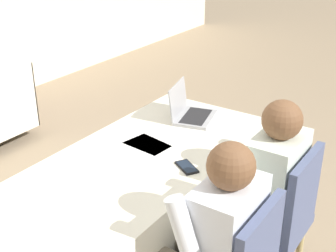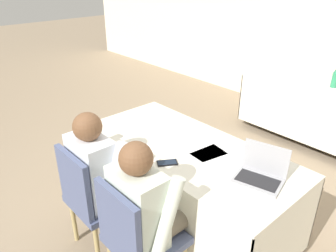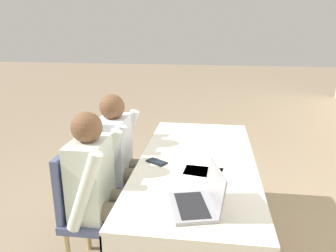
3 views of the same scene
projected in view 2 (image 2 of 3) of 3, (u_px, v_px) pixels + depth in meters
ground_plane at (185, 221)px, 2.89m from camera, size 24.00×24.00×0.00m
conference_table_near at (187, 166)px, 2.63m from camera, size 1.80×0.82×0.75m
conference_table_far at (322, 98)px, 3.99m from camera, size 1.80×0.82×0.75m
laptop at (260, 174)px, 2.14m from camera, size 0.36×0.32×0.23m
cell_phone at (167, 163)px, 2.34m from camera, size 0.14×0.16×0.01m
paper_beside_laptop at (169, 134)px, 2.75m from camera, size 0.25×0.32×0.00m
paper_centre_table at (213, 153)px, 2.46m from camera, size 0.24×0.32×0.00m
paper_left_edge at (204, 153)px, 2.47m from camera, size 0.26×0.33×0.00m
water_bottle at (335, 78)px, 3.76m from camera, size 0.07×0.07×0.25m
chair_near_left at (92, 196)px, 2.42m from camera, size 0.44×0.44×0.90m
chair_near_right at (136, 236)px, 2.06m from camera, size 0.44×0.44×0.90m
person_checkered_shirt at (103, 173)px, 2.41m from camera, size 0.50×0.52×1.16m
person_white_shirt at (149, 209)px, 2.05m from camera, size 0.50×0.52×1.16m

